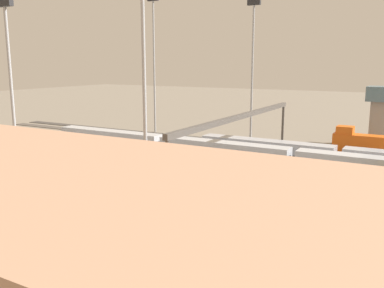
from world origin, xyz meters
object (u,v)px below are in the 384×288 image
Objects in this scene: light_mast_0 at (154,49)px; light_mast_3 at (144,65)px; train_on_track_8 at (188,183)px; train_on_track_0 at (360,143)px; train_on_track_4 at (293,161)px; light_mast_1 at (10,67)px; train_on_track_6 at (239,171)px; light_mast_2 at (253,54)px; signal_gantry at (242,120)px; train_on_track_7 at (126,166)px; control_tower at (382,111)px.

light_mast_0 reaches higher than light_mast_3.
train_on_track_8 is 42.32m from train_on_track_0.
train_on_track_4 is 3.77× the size of light_mast_1.
train_on_track_6 is 38.91m from light_mast_2.
train_on_track_8 reaches higher than train_on_track_4.
light_mast_1 is (28.18, 13.84, 14.23)m from train_on_track_6.
light_mast_1 is 35.06m from signal_gantry.
train_on_track_0 is 28.52m from light_mast_2.
light_mast_0 reaches higher than train_on_track_7.
train_on_track_6 is 20.15m from light_mast_3.
train_on_track_8 is 3.70× the size of light_mast_3.
signal_gantry is at bearing 0.00° from train_on_track_4.
light_mast_0 is at bearing -51.34° from train_on_track_8.
light_mast_3 is at bearing 62.28° from train_on_track_4.
light_mast_3 is (11.66, 22.19, 14.55)m from train_on_track_4.
train_on_track_7 is 2.21× the size of light_mast_0.
train_on_track_4 is 3.21× the size of light_mast_2.
train_on_track_8 is at bearing 73.01° from control_tower.
light_mast_2 reaches higher than control_tower.
train_on_track_7 is 19.94m from signal_gantry.
train_on_track_6 is (11.52, 30.00, -0.07)m from train_on_track_0.
light_mast_3 is (-4.55, 45.45, -2.17)m from light_mast_2.
train_on_track_6 is 2.81× the size of light_mast_0.
train_on_track_7 is 0.79× the size of train_on_track_6.
light_mast_3 is 24.05m from signal_gantry.
train_on_track_0 is 0.31× the size of light_mast_0.
light_mast_3 is at bearing 82.36° from signal_gantry.
signal_gantry is at bearing -128.17° from train_on_track_7.
signal_gantry is at bearing -85.30° from train_on_track_8.
train_on_track_7 is 46.51m from light_mast_0.
train_on_track_0 is 13.47m from control_tower.
light_mast_2 is at bearing -178.43° from light_mast_0.
control_tower is (-50.05, -9.76, -12.94)m from light_mast_0.
light_mast_1 is at bearing 4.43° from light_mast_3.
train_on_track_4 is 3.70× the size of light_mast_3.
train_on_track_6 is at bearing 72.06° from control_tower.
train_on_track_6 is at bearing 64.60° from train_on_track_4.
train_on_track_4 is 11.07m from train_on_track_6.
train_on_track_4 is 32.90m from light_mast_2.
light_mast_2 is at bearing -84.29° from light_mast_3.
light_mast_3 is 2.13× the size of control_tower.
signal_gantry is (-24.25, -23.84, -8.52)m from light_mast_1.
train_on_track_0 is (-13.80, -40.00, -0.44)m from train_on_track_8.
signal_gantry is 3.72× the size of control_tower.
control_tower is (-25.16, -9.08, -11.62)m from light_mast_2.
train_on_track_7 is 55.96m from control_tower.
train_on_track_4 is at bearing 124.88° from light_mast_2.
train_on_track_0 is at bearing 79.95° from control_tower.
light_mast_3 is at bearing 69.29° from control_tower.
light_mast_0 is at bearing -80.02° from light_mast_1.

